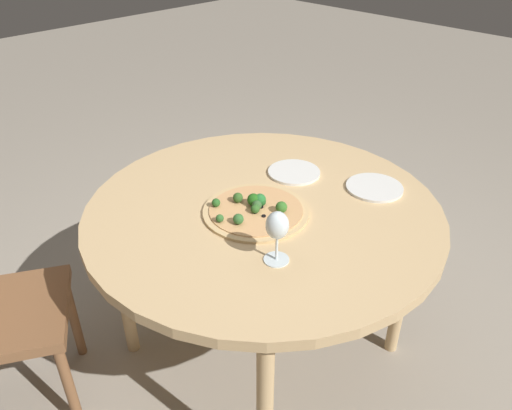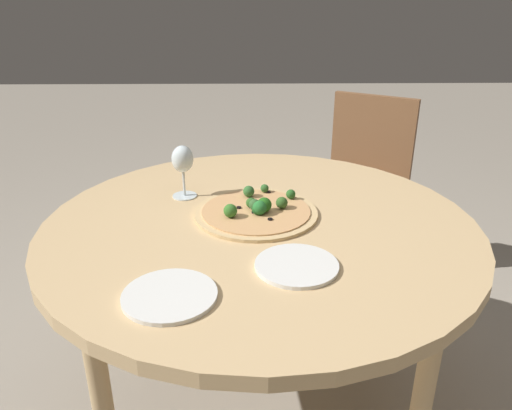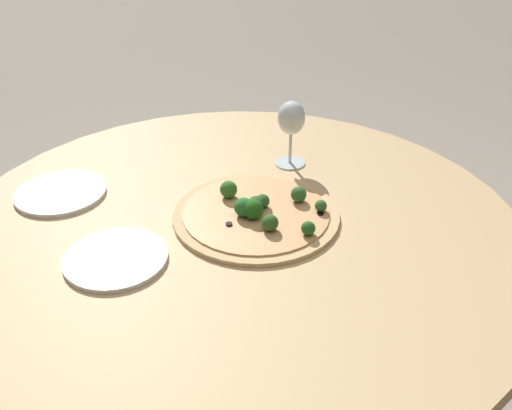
{
  "view_description": "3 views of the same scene",
  "coord_description": "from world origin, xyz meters",
  "px_view_note": "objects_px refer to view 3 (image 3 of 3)",
  "views": [
    {
      "loc": [
        -1.01,
        1.04,
        1.62
      ],
      "look_at": [
        -0.01,
        0.05,
        0.73
      ],
      "focal_mm": 35.0,
      "sensor_mm": 36.0,
      "label": 1
    },
    {
      "loc": [
        -0.03,
        -1.27,
        1.32
      ],
      "look_at": [
        -0.01,
        0.05,
        0.73
      ],
      "focal_mm": 35.0,
      "sensor_mm": 36.0,
      "label": 2
    },
    {
      "loc": [
        1.0,
        -0.18,
        1.37
      ],
      "look_at": [
        -0.01,
        0.05,
        0.73
      ],
      "focal_mm": 40.0,
      "sensor_mm": 36.0,
      "label": 3
    }
  ],
  "objects_px": {
    "wine_glass": "(291,121)",
    "plate_far": "(61,193)",
    "plate_near": "(116,258)",
    "pizza": "(257,212)"
  },
  "relations": [
    {
      "from": "plate_far",
      "to": "wine_glass",
      "type": "bearing_deg",
      "value": 93.18
    },
    {
      "from": "pizza",
      "to": "wine_glass",
      "type": "height_order",
      "value": "wine_glass"
    },
    {
      "from": "pizza",
      "to": "plate_far",
      "type": "xyz_separation_m",
      "value": [
        -0.19,
        -0.42,
        -0.01
      ]
    },
    {
      "from": "plate_far",
      "to": "pizza",
      "type": "bearing_deg",
      "value": 65.18
    },
    {
      "from": "plate_near",
      "to": "plate_far",
      "type": "xyz_separation_m",
      "value": [
        -0.28,
        -0.12,
        0.0
      ]
    },
    {
      "from": "wine_glass",
      "to": "plate_far",
      "type": "distance_m",
      "value": 0.57
    },
    {
      "from": "pizza",
      "to": "plate_near",
      "type": "height_order",
      "value": "pizza"
    },
    {
      "from": "pizza",
      "to": "plate_near",
      "type": "bearing_deg",
      "value": -73.32
    },
    {
      "from": "wine_glass",
      "to": "plate_near",
      "type": "xyz_separation_m",
      "value": [
        0.31,
        -0.44,
        -0.11
      ]
    },
    {
      "from": "plate_near",
      "to": "plate_far",
      "type": "distance_m",
      "value": 0.31
    }
  ]
}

